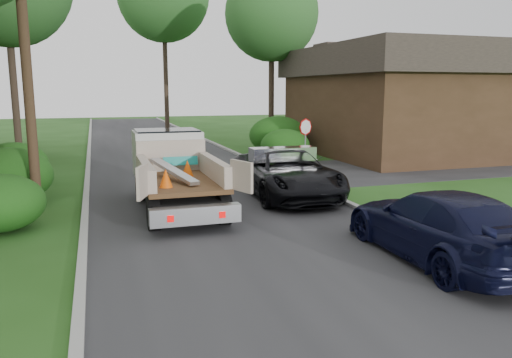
{
  "coord_description": "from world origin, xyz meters",
  "views": [
    {
      "loc": [
        -3.67,
        -11.37,
        3.73
      ],
      "look_at": [
        0.65,
        2.04,
        1.2
      ],
      "focal_mm": 35.0,
      "sensor_mm": 36.0,
      "label": 1
    }
  ],
  "objects": [
    {
      "name": "hedge_left_b",
      "position": [
        -6.5,
        6.5,
        0.94
      ],
      "size": [
        2.86,
        2.86,
        1.87
      ],
      "primitive_type": "ellipsoid",
      "color": "#113F0E",
      "rests_on": "ground"
    },
    {
      "name": "hedge_right_b",
      "position": [
        6.5,
        16.0,
        1.1
      ],
      "size": [
        3.38,
        3.38,
        2.21
      ],
      "primitive_type": "ellipsoid",
      "color": "#113F0E",
      "rests_on": "ground"
    },
    {
      "name": "ground",
      "position": [
        0.0,
        0.0,
        0.0
      ],
      "size": [
        120.0,
        120.0,
        0.0
      ],
      "primitive_type": "plane",
      "color": "#214A15",
      "rests_on": "ground"
    },
    {
      "name": "curb_right",
      "position": [
        4.1,
        10.0,
        0.06
      ],
      "size": [
        0.2,
        90.0,
        0.12
      ],
      "primitive_type": "cube",
      "color": "#9E9E99",
      "rests_on": "ground"
    },
    {
      "name": "road",
      "position": [
        0.0,
        10.0,
        0.0
      ],
      "size": [
        8.0,
        90.0,
        0.02
      ],
      "primitive_type": "cube",
      "color": "#28282B",
      "rests_on": "ground"
    },
    {
      "name": "navy_suv",
      "position": [
        3.45,
        -2.5,
        0.79
      ],
      "size": [
        2.39,
        5.49,
        1.57
      ],
      "primitive_type": "imported",
      "rotation": [
        0.0,
        0.0,
        3.11
      ],
      "color": "black",
      "rests_on": "ground"
    },
    {
      "name": "side_street",
      "position": [
        12.0,
        9.0,
        0.01
      ],
      "size": [
        16.0,
        7.0,
        0.02
      ],
      "primitive_type": "cube",
      "color": "#28282B",
      "rests_on": "ground"
    },
    {
      "name": "house_right",
      "position": [
        13.0,
        14.0,
        3.16
      ],
      "size": [
        9.72,
        12.96,
        6.2
      ],
      "rotation": [
        0.0,
        0.0,
        1.57
      ],
      "color": "#3A2718",
      "rests_on": "ground"
    },
    {
      "name": "stop_sign",
      "position": [
        5.2,
        9.0,
        1.78
      ],
      "size": [
        0.71,
        0.32,
        2.48
      ],
      "color": "slate",
      "rests_on": "ground"
    },
    {
      "name": "tree_right_far",
      "position": [
        7.5,
        20.0,
        8.48
      ],
      "size": [
        6.0,
        6.0,
        11.5
      ],
      "color": "#2D2119",
      "rests_on": "ground"
    },
    {
      "name": "flatbed_truck",
      "position": [
        -1.33,
        4.82,
        1.29
      ],
      "size": [
        2.95,
        6.28,
        2.38
      ],
      "rotation": [
        0.0,
        0.0,
        -0.0
      ],
      "color": "black",
      "rests_on": "ground"
    },
    {
      "name": "hedge_right_a",
      "position": [
        5.8,
        13.0,
        0.85
      ],
      "size": [
        2.6,
        2.6,
        1.7
      ],
      "primitive_type": "ellipsoid",
      "color": "#113F0E",
      "rests_on": "ground"
    },
    {
      "name": "hedge_left_c",
      "position": [
        -6.8,
        10.0,
        0.85
      ],
      "size": [
        2.6,
        2.6,
        1.7
      ],
      "primitive_type": "ellipsoid",
      "color": "#113F0E",
      "rests_on": "ground"
    },
    {
      "name": "curb_left",
      "position": [
        -4.1,
        10.0,
        0.06
      ],
      "size": [
        0.2,
        90.0,
        0.12
      ],
      "primitive_type": "cube",
      "color": "#9E9E99",
      "rests_on": "ground"
    },
    {
      "name": "black_pickup",
      "position": [
        2.68,
        4.82,
        0.83
      ],
      "size": [
        3.01,
        6.1,
        1.66
      ],
      "primitive_type": "imported",
      "rotation": [
        0.0,
        0.0,
        -0.04
      ],
      "color": "black",
      "rests_on": "ground"
    },
    {
      "name": "utility_pole",
      "position": [
        -5.48,
        4.98,
        5.17
      ],
      "size": [
        2.42,
        1.25,
        10.0
      ],
      "color": "#382619",
      "rests_on": "ground"
    }
  ]
}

